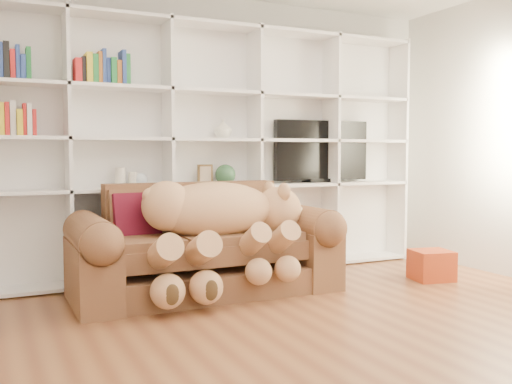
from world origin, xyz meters
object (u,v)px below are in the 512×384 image
gift_box (431,265)px  tv (321,152)px  teddy_bear (219,221)px  sofa (205,252)px

gift_box → tv: tv is taller
teddy_bear → gift_box: bearing=-2.0°
gift_box → teddy_bear: bearing=172.3°
sofa → gift_box: bearing=-12.5°
sofa → tv: bearing=23.4°
gift_box → tv: size_ratio=0.31×
teddy_bear → tv: tv is taller
tv → teddy_bear: bearing=-150.3°
tv → gift_box: bearing=-66.3°
teddy_bear → gift_box: size_ratio=4.47×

